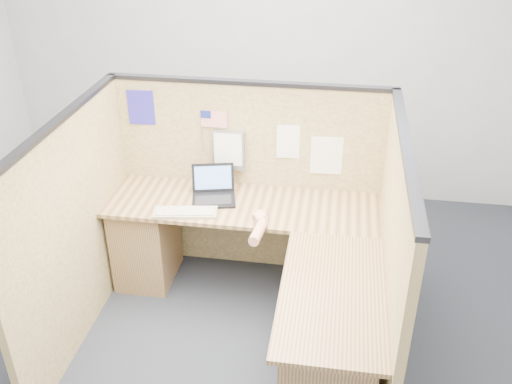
% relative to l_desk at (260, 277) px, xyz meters
% --- Properties ---
extents(floor, '(5.00, 5.00, 0.00)m').
position_rel_l_desk_xyz_m(floor, '(-0.18, -0.29, -0.39)').
color(floor, black).
rests_on(floor, ground).
extents(wall_back, '(5.00, 0.00, 5.00)m').
position_rel_l_desk_xyz_m(wall_back, '(-0.18, 1.96, 1.01)').
color(wall_back, '#A5A7AA').
rests_on(wall_back, floor).
extents(cubicle_partitions, '(2.06, 1.83, 1.53)m').
position_rel_l_desk_xyz_m(cubicle_partitions, '(-0.18, 0.14, 0.38)').
color(cubicle_partitions, brown).
rests_on(cubicle_partitions, floor).
extents(l_desk, '(1.95, 1.75, 0.73)m').
position_rel_l_desk_xyz_m(l_desk, '(0.00, 0.00, 0.00)').
color(l_desk, brown).
rests_on(l_desk, floor).
extents(laptop, '(0.35, 0.36, 0.22)m').
position_rel_l_desk_xyz_m(laptop, '(-0.39, 0.45, 0.39)').
color(laptop, black).
rests_on(laptop, l_desk).
extents(keyboard, '(0.46, 0.22, 0.03)m').
position_rel_l_desk_xyz_m(keyboard, '(-0.55, 0.19, 0.35)').
color(keyboard, gray).
rests_on(keyboard, l_desk).
extents(mouse, '(0.11, 0.07, 0.04)m').
position_rel_l_desk_xyz_m(mouse, '(-0.02, 0.19, 0.36)').
color(mouse, silver).
rests_on(mouse, l_desk).
extents(hand_forearm, '(0.11, 0.37, 0.08)m').
position_rel_l_desk_xyz_m(hand_forearm, '(-0.01, 0.06, 0.37)').
color(hand_forearm, tan).
rests_on(hand_forearm, l_desk).
extents(blue_poster, '(0.20, 0.02, 0.26)m').
position_rel_l_desk_xyz_m(blue_poster, '(-0.98, 0.68, 0.90)').
color(blue_poster, '#2923A1').
rests_on(blue_poster, cubicle_partitions).
extents(american_flag, '(0.19, 0.01, 0.33)m').
position_rel_l_desk_xyz_m(american_flag, '(-0.46, 0.67, 0.84)').
color(american_flag, olive).
rests_on(american_flag, cubicle_partitions).
extents(file_holder, '(0.23, 0.05, 0.30)m').
position_rel_l_desk_xyz_m(file_holder, '(-0.33, 0.66, 0.62)').
color(file_holder, slate).
rests_on(file_holder, cubicle_partitions).
extents(paper_left, '(0.20, 0.03, 0.26)m').
position_rel_l_desk_xyz_m(paper_left, '(0.12, 0.68, 0.71)').
color(paper_left, white).
rests_on(paper_left, cubicle_partitions).
extents(paper_right, '(0.23, 0.01, 0.29)m').
position_rel_l_desk_xyz_m(paper_right, '(0.38, 0.68, 0.62)').
color(paper_right, white).
rests_on(paper_right, cubicle_partitions).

